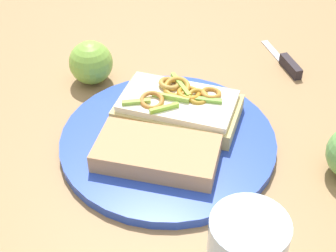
{
  "coord_description": "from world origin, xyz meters",
  "views": [
    {
      "loc": [
        0.13,
        0.5,
        0.47
      ],
      "look_at": [
        0.0,
        0.0,
        0.03
      ],
      "focal_mm": 54.46,
      "sensor_mm": 36.0,
      "label": 1
    }
  ],
  "objects_px": {
    "plate": "(168,141)",
    "apple_2": "(91,63)",
    "knife": "(287,63)",
    "sandwich": "(178,106)",
    "bread_slice_side": "(157,153)"
  },
  "relations": [
    {
      "from": "bread_slice_side",
      "to": "apple_2",
      "type": "bearing_deg",
      "value": 131.89
    },
    {
      "from": "plate",
      "to": "sandwich",
      "type": "distance_m",
      "value": 0.05
    },
    {
      "from": "bread_slice_side",
      "to": "knife",
      "type": "bearing_deg",
      "value": 62.0
    },
    {
      "from": "apple_2",
      "to": "sandwich",
      "type": "bearing_deg",
      "value": 126.5
    },
    {
      "from": "knife",
      "to": "bread_slice_side",
      "type": "bearing_deg",
      "value": 121.05
    },
    {
      "from": "sandwich",
      "to": "apple_2",
      "type": "xyz_separation_m",
      "value": [
        0.1,
        -0.14,
        0.0
      ]
    },
    {
      "from": "plate",
      "to": "apple_2",
      "type": "distance_m",
      "value": 0.19
    },
    {
      "from": "apple_2",
      "to": "knife",
      "type": "height_order",
      "value": "apple_2"
    },
    {
      "from": "apple_2",
      "to": "plate",
      "type": "bearing_deg",
      "value": 113.21
    },
    {
      "from": "plate",
      "to": "knife",
      "type": "bearing_deg",
      "value": -150.65
    },
    {
      "from": "plate",
      "to": "apple_2",
      "type": "bearing_deg",
      "value": -66.79
    },
    {
      "from": "sandwich",
      "to": "bread_slice_side",
      "type": "height_order",
      "value": "sandwich"
    },
    {
      "from": "bread_slice_side",
      "to": "apple_2",
      "type": "height_order",
      "value": "apple_2"
    },
    {
      "from": "plate",
      "to": "bread_slice_side",
      "type": "height_order",
      "value": "bread_slice_side"
    },
    {
      "from": "knife",
      "to": "sandwich",
      "type": "bearing_deg",
      "value": 111.59
    }
  ]
}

